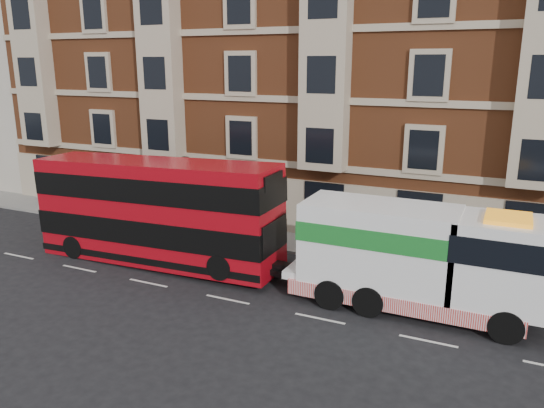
{
  "coord_description": "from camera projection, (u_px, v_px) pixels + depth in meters",
  "views": [
    {
      "loc": [
        10.01,
        -17.33,
        9.39
      ],
      "look_at": [
        0.15,
        4.0,
        3.1
      ],
      "focal_mm": 35.0,
      "sensor_mm": 36.0,
      "label": 1
    }
  ],
  "objects": [
    {
      "name": "ground",
      "position": [
        228.0,
        300.0,
        21.68
      ],
      "size": [
        120.0,
        120.0,
        0.0
      ],
      "primitive_type": "plane",
      "color": "black",
      "rests_on": "ground"
    },
    {
      "name": "victorian_terrace",
      "position": [
        353.0,
        51.0,
        32.03
      ],
      "size": [
        45.0,
        12.0,
        20.4
      ],
      "color": "brown",
      "rests_on": "ground"
    },
    {
      "name": "tow_truck",
      "position": [
        414.0,
        257.0,
        20.28
      ],
      "size": [
        9.86,
        2.91,
        4.11
      ],
      "color": "white",
      "rests_on": "ground"
    },
    {
      "name": "sidewalk",
      "position": [
        297.0,
        243.0,
        28.24
      ],
      "size": [
        90.0,
        3.0,
        0.15
      ],
      "primitive_type": "cube",
      "color": "slate",
      "rests_on": "ground"
    },
    {
      "name": "double_decker_bus",
      "position": [
        156.0,
        210.0,
        25.06
      ],
      "size": [
        12.31,
        2.83,
        4.98
      ],
      "color": "#AD0914",
      "rests_on": "ground"
    },
    {
      "name": "pedestrian",
      "position": [
        124.0,
        202.0,
        32.5
      ],
      "size": [
        0.81,
        0.68,
        1.89
      ],
      "primitive_type": "imported",
      "rotation": [
        0.0,
        0.0,
        -0.39
      ],
      "color": "black",
      "rests_on": "sidewalk"
    },
    {
      "name": "lamp_post_west",
      "position": [
        187.0,
        190.0,
        28.86
      ],
      "size": [
        0.35,
        0.15,
        4.35
      ],
      "color": "black",
      "rests_on": "sidewalk"
    }
  ]
}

